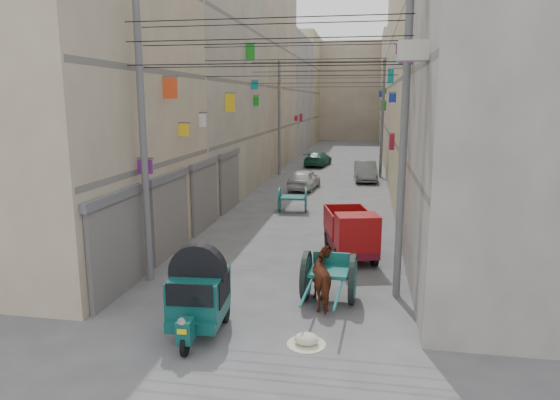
% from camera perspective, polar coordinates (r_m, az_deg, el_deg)
% --- Properties ---
extents(building_row_left, '(8.00, 62.00, 14.00)m').
position_cam_1_polar(building_row_left, '(42.81, -4.56, 12.85)').
color(building_row_left, '#BCA78E').
rests_on(building_row_left, ground).
extents(building_row_right, '(8.00, 62.00, 14.00)m').
position_cam_1_polar(building_row_right, '(41.79, 17.73, 12.40)').
color(building_row_right, '#A39F99').
rests_on(building_row_right, ground).
extents(end_cap_building, '(22.00, 10.00, 13.00)m').
position_cam_1_polar(end_cap_building, '(73.37, 8.10, 12.14)').
color(end_cap_building, '#B5A78E').
rests_on(end_cap_building, ground).
extents(shutters_left, '(0.18, 14.40, 2.88)m').
position_cam_1_polar(shutters_left, '(19.26, -10.29, -0.21)').
color(shutters_left, '#4E4E53').
rests_on(shutters_left, ground).
extents(signboards, '(8.22, 40.52, 5.67)m').
position_cam_1_polar(signboards, '(29.16, 4.71, 7.63)').
color(signboards, '#1B9721').
rests_on(signboards, ground).
extents(ac_units, '(0.70, 6.55, 3.35)m').
position_cam_1_polar(ac_units, '(15.16, 14.30, 19.15)').
color(ac_units, '#B3B0A1').
rests_on(ac_units, ground).
extents(utility_poles, '(7.40, 22.20, 8.00)m').
position_cam_1_polar(utility_poles, '(24.50, 3.72, 8.29)').
color(utility_poles, '#5B5B5E').
rests_on(utility_poles, ground).
extents(overhead_cables, '(7.40, 22.52, 1.12)m').
position_cam_1_polar(overhead_cables, '(21.93, 3.03, 15.18)').
color(overhead_cables, black).
rests_on(overhead_cables, ground).
extents(auto_rickshaw, '(1.41, 2.31, 1.60)m').
position_cam_1_polar(auto_rickshaw, '(11.79, -9.29, -10.41)').
color(auto_rickshaw, black).
rests_on(auto_rickshaw, ground).
extents(tonga_cart, '(1.45, 3.00, 1.33)m').
position_cam_1_polar(tonga_cart, '(13.44, 5.63, -8.68)').
color(tonga_cart, black).
rests_on(tonga_cart, ground).
extents(mini_truck, '(2.05, 3.30, 1.72)m').
position_cam_1_polar(mini_truck, '(16.87, 8.26, -4.12)').
color(mini_truck, black).
rests_on(mini_truck, ground).
extents(second_cart, '(1.42, 1.27, 1.18)m').
position_cam_1_polar(second_cart, '(24.01, 1.46, 0.14)').
color(second_cart, '#145A55').
rests_on(second_cart, ground).
extents(feed_sack, '(0.54, 0.43, 0.27)m').
position_cam_1_polar(feed_sack, '(11.38, 3.04, -15.58)').
color(feed_sack, beige).
rests_on(feed_sack, ground).
extents(horse, '(1.22, 1.84, 1.43)m').
position_cam_1_polar(horse, '(13.19, 5.31, -8.98)').
color(horse, maroon).
rests_on(horse, ground).
extents(distant_car_white, '(1.85, 3.76, 1.23)m').
position_cam_1_polar(distant_car_white, '(30.12, 2.78, 2.39)').
color(distant_car_white, '#BCBCBC').
rests_on(distant_car_white, ground).
extents(distant_car_grey, '(1.65, 4.06, 1.31)m').
position_cam_1_polar(distant_car_grey, '(33.85, 9.73, 3.29)').
color(distant_car_grey, '#5C6260').
rests_on(distant_car_grey, ground).
extents(distant_car_green, '(2.17, 4.29, 1.20)m').
position_cam_1_polar(distant_car_green, '(41.20, 4.35, 4.75)').
color(distant_car_green, '#1D5644').
rests_on(distant_car_green, ground).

